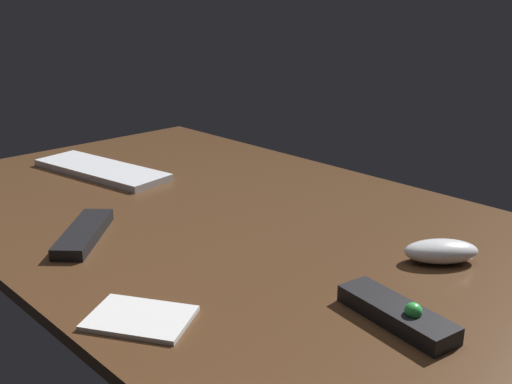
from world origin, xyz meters
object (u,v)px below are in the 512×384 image
Objects in this scene: notepad at (140,318)px; keyboard at (101,170)px; computer_mouse at (441,251)px; media_remote at (397,313)px; tv_remote at (84,233)px.

keyboard is at bearing 154.01° from notepad.
notepad is at bearing -35.64° from keyboard.
keyboard is at bearing 140.35° from computer_mouse.
notepad is (63.50, -30.95, -0.45)cm from keyboard.
notepad is (-23.47, -24.09, -0.94)cm from media_remote.
media_remote is 33.65cm from notepad.
tv_remote is 31.20cm from notepad.
media_remote reaches higher than notepad.
media_remote is at bearing 45.75° from notepad.
keyboard reaches higher than notepad.
computer_mouse reaches higher than keyboard.
media_remote reaches higher than tv_remote.
computer_mouse is 21.45cm from media_remote.
keyboard is 40.38cm from tv_remote.
media_remote is (5.78, -20.65, -0.58)cm from computer_mouse.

